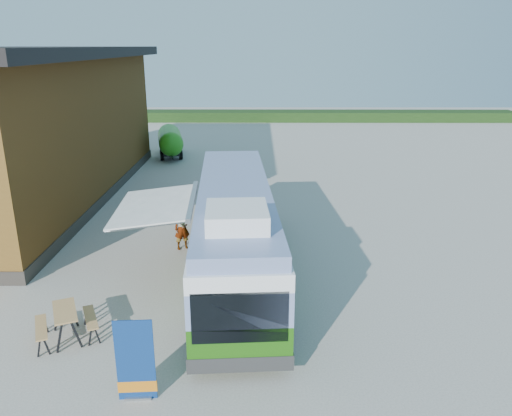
{
  "coord_description": "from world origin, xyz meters",
  "views": [
    {
      "loc": [
        1.25,
        -14.86,
        7.57
      ],
      "look_at": [
        1.14,
        4.02,
        1.4
      ],
      "focal_mm": 35.0,
      "sensor_mm": 36.0,
      "label": 1
    }
  ],
  "objects_px": {
    "bus": "(235,228)",
    "banner": "(136,367)",
    "picnic_table": "(65,318)",
    "person_b": "(218,174)",
    "person_a": "(182,228)",
    "slurry_tanker": "(170,140)"
  },
  "relations": [
    {
      "from": "bus",
      "to": "banner",
      "type": "xyz_separation_m",
      "value": [
        -1.9,
        -6.38,
        -0.92
      ]
    },
    {
      "from": "picnic_table",
      "to": "person_b",
      "type": "bearing_deg",
      "value": 54.89
    },
    {
      "from": "banner",
      "to": "person_a",
      "type": "xyz_separation_m",
      "value": [
        -0.26,
        8.72,
        0.03
      ]
    },
    {
      "from": "person_a",
      "to": "banner",
      "type": "bearing_deg",
      "value": -116.35
    },
    {
      "from": "bus",
      "to": "banner",
      "type": "relative_size",
      "value": 6.0
    },
    {
      "from": "banner",
      "to": "bus",
      "type": "bearing_deg",
      "value": 69.64
    },
    {
      "from": "picnic_table",
      "to": "slurry_tanker",
      "type": "xyz_separation_m",
      "value": [
        -1.13,
        23.29,
        0.54
      ]
    },
    {
      "from": "banner",
      "to": "slurry_tanker",
      "type": "bearing_deg",
      "value": 94.19
    },
    {
      "from": "slurry_tanker",
      "to": "person_a",
      "type": "bearing_deg",
      "value": -90.89
    },
    {
      "from": "bus",
      "to": "banner",
      "type": "distance_m",
      "value": 6.72
    },
    {
      "from": "bus",
      "to": "person_b",
      "type": "xyz_separation_m",
      "value": [
        -1.45,
        10.9,
        -0.89
      ]
    },
    {
      "from": "person_a",
      "to": "person_b",
      "type": "xyz_separation_m",
      "value": [
        0.72,
        8.57,
        0.0
      ]
    },
    {
      "from": "banner",
      "to": "person_a",
      "type": "bearing_deg",
      "value": 87.95
    },
    {
      "from": "bus",
      "to": "picnic_table",
      "type": "distance_m",
      "value": 6.01
    },
    {
      "from": "bus",
      "to": "person_b",
      "type": "relative_size",
      "value": 7.03
    },
    {
      "from": "banner",
      "to": "person_b",
      "type": "bearing_deg",
      "value": 84.72
    },
    {
      "from": "person_a",
      "to": "person_b",
      "type": "distance_m",
      "value": 8.6
    },
    {
      "from": "person_a",
      "to": "slurry_tanker",
      "type": "bearing_deg",
      "value": 73.03
    },
    {
      "from": "banner",
      "to": "picnic_table",
      "type": "xyz_separation_m",
      "value": [
        -2.46,
        2.39,
        -0.17
      ]
    },
    {
      "from": "picnic_table",
      "to": "person_a",
      "type": "relative_size",
      "value": 1.15
    },
    {
      "from": "person_b",
      "to": "slurry_tanker",
      "type": "bearing_deg",
      "value": -129.83
    },
    {
      "from": "banner",
      "to": "person_b",
      "type": "height_order",
      "value": "banner"
    }
  ]
}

